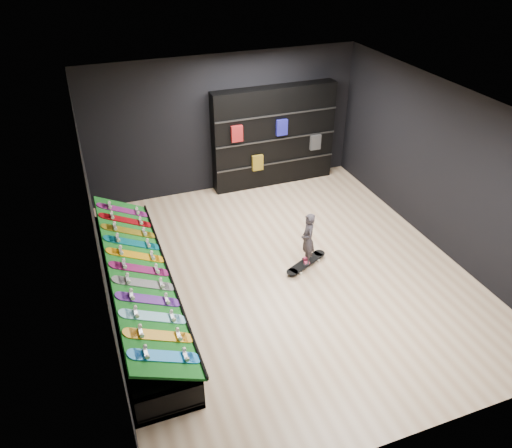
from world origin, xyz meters
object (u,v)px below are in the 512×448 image
object	(u,v)px
back_shelving	(274,137)
floor_skateboard	(306,264)
display_rack	(140,294)
child	(307,248)

from	to	relation	value
back_shelving	floor_skateboard	bearing A→B (deg)	-101.83
display_rack	child	distance (m)	2.96
display_rack	child	bearing A→B (deg)	0.96
display_rack	back_shelving	bearing A→B (deg)	42.38
child	display_rack	bearing A→B (deg)	-76.64
child	floor_skateboard	bearing A→B (deg)	-77.60
display_rack	back_shelving	xyz separation A→B (m)	(3.64, 3.32, 0.88)
floor_skateboard	child	size ratio (longest dim) A/B	1.66
display_rack	floor_skateboard	xyz separation A→B (m)	(2.95, 0.05, -0.20)
back_shelving	display_rack	bearing A→B (deg)	-137.62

